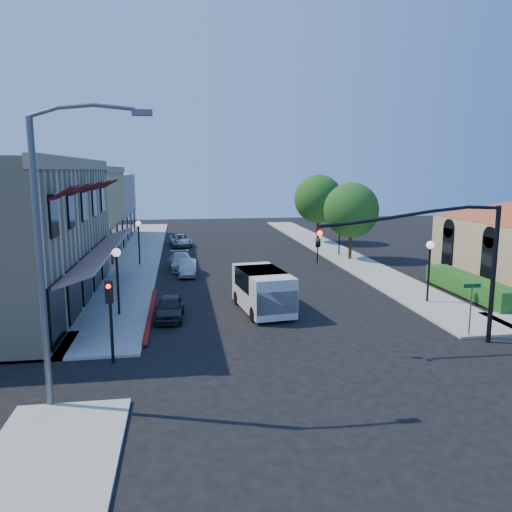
{
  "coord_description": "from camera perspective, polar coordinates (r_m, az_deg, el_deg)",
  "views": [
    {
      "loc": [
        -5.26,
        -17.67,
        7.47
      ],
      "look_at": [
        -1.0,
        10.2,
        2.6
      ],
      "focal_mm": 35.0,
      "sensor_mm": 36.0,
      "label": 1
    }
  ],
  "objects": [
    {
      "name": "curb_red_strip",
      "position": [
        26.79,
        -11.92,
        -6.61
      ],
      "size": [
        0.25,
        10.0,
        0.06
      ],
      "primitive_type": "cube",
      "color": "maroon",
      "rests_on": "ground"
    },
    {
      "name": "parked_car_c",
      "position": [
        38.29,
        -8.52,
        -0.62
      ],
      "size": [
        2.03,
        4.36,
        1.23
      ],
      "primitive_type": "imported",
      "rotation": [
        0.0,
        0.0,
        0.07
      ],
      "color": "beige",
      "rests_on": "ground"
    },
    {
      "name": "sidewalk_right",
      "position": [
        47.4,
        8.61,
        0.69
      ],
      "size": [
        3.5,
        50.0,
        0.12
      ],
      "primitive_type": "cube",
      "color": "gray",
      "rests_on": "ground"
    },
    {
      "name": "lamppost_right_far",
      "position": [
        44.14,
        9.54,
        3.5
      ],
      "size": [
        0.44,
        0.44,
        3.57
      ],
      "color": "black",
      "rests_on": "ground"
    },
    {
      "name": "street_tree_a",
      "position": [
        42.22,
        10.84,
        5.17
      ],
      "size": [
        4.56,
        4.56,
        6.48
      ],
      "color": "black",
      "rests_on": "ground"
    },
    {
      "name": "signal_mast_arm",
      "position": [
        22.42,
        21.17,
        0.46
      ],
      "size": [
        8.01,
        0.39,
        6.0
      ],
      "color": "black",
      "rests_on": "ground"
    },
    {
      "name": "street_tree_b",
      "position": [
        51.71,
        7.15,
        6.48
      ],
      "size": [
        4.94,
        4.94,
        7.02
      ],
      "color": "black",
      "rests_on": "ground"
    },
    {
      "name": "parked_car_a",
      "position": [
        25.82,
        -9.86,
        -5.82
      ],
      "size": [
        1.59,
        3.51,
        1.17
      ],
      "primitive_type": "imported",
      "rotation": [
        0.0,
        0.0,
        -0.06
      ],
      "color": "black",
      "rests_on": "ground"
    },
    {
      "name": "lamppost_right_near",
      "position": [
        29.51,
        19.24,
        0.02
      ],
      "size": [
        0.44,
        0.44,
        3.57
      ],
      "color": "black",
      "rests_on": "ground"
    },
    {
      "name": "secondary_signal",
      "position": [
        19.95,
        -16.35,
        -5.57
      ],
      "size": [
        0.28,
        0.42,
        3.32
      ],
      "color": "black",
      "rests_on": "ground"
    },
    {
      "name": "ground",
      "position": [
        19.9,
        7.49,
        -12.33
      ],
      "size": [
        120.0,
        120.0,
        0.0
      ],
      "primitive_type": "plane",
      "color": "black",
      "rests_on": "ground"
    },
    {
      "name": "white_van",
      "position": [
        26.54,
        0.81,
        -3.69
      ],
      "size": [
        2.79,
        5.23,
        2.21
      ],
      "color": "silver",
      "rests_on": "ground"
    },
    {
      "name": "hedge",
      "position": [
        32.48,
        23.16,
        -4.3
      ],
      "size": [
        1.4,
        8.0,
        1.1
      ],
      "primitive_type": "cube",
      "color": "#204B15",
      "rests_on": "ground"
    },
    {
      "name": "parked_car_b",
      "position": [
        36.0,
        -7.8,
        -1.36
      ],
      "size": [
        1.35,
        3.47,
        1.13
      ],
      "primitive_type": "imported",
      "rotation": [
        0.0,
        0.0,
        -0.05
      ],
      "color": "#9EA0A3",
      "rests_on": "ground"
    },
    {
      "name": "street_name_sign",
      "position": [
        24.31,
        23.37,
        -4.75
      ],
      "size": [
        0.8,
        0.06,
        2.5
      ],
      "color": "#595B5E",
      "rests_on": "ground"
    },
    {
      "name": "parked_car_d",
      "position": [
        50.15,
        -8.61,
        1.8
      ],
      "size": [
        2.45,
        4.44,
        1.18
      ],
      "primitive_type": "imported",
      "rotation": [
        0.0,
        0.0,
        0.12
      ],
      "color": "#98999C",
      "rests_on": "ground"
    },
    {
      "name": "yellow_stucco_building",
      "position": [
        45.01,
        -21.88,
        4.42
      ],
      "size": [
        10.0,
        12.0,
        7.6
      ],
      "primitive_type": "cube",
      "color": "tan",
      "rests_on": "ground"
    },
    {
      "name": "lamppost_left_near",
      "position": [
        26.31,
        -15.61,
        -0.93
      ],
      "size": [
        0.44,
        0.44,
        3.57
      ],
      "color": "black",
      "rests_on": "ground"
    },
    {
      "name": "sidewalk_left",
      "position": [
        45.42,
        -12.98,
        0.15
      ],
      "size": [
        3.5,
        50.0,
        0.12
      ],
      "primitive_type": "cube",
      "color": "gray",
      "rests_on": "ground"
    },
    {
      "name": "pink_stucco_building",
      "position": [
        56.75,
        -19.15,
        5.25
      ],
      "size": [
        10.0,
        12.0,
        7.0
      ],
      "primitive_type": "cube",
      "color": "#C39D93",
      "rests_on": "ground"
    },
    {
      "name": "cobra_streetlight",
      "position": [
        16.3,
        -22.4,
        1.3
      ],
      "size": [
        3.6,
        0.25,
        9.31
      ],
      "color": "#595B5E",
      "rests_on": "ground"
    },
    {
      "name": "lamppost_left_far",
      "position": [
        40.09,
        -13.28,
        2.75
      ],
      "size": [
        0.44,
        0.44,
        3.57
      ],
      "color": "black",
      "rests_on": "ground"
    }
  ]
}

